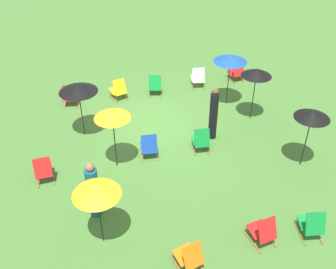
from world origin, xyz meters
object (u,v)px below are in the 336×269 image
(umbrella_4, at_px, (313,114))
(umbrella_5, at_px, (257,72))
(deckchair_9, at_px, (189,257))
(umbrella_0, at_px, (96,189))
(deckchair_1, at_px, (201,140))
(person_1, at_px, (93,191))
(deckchair_2, at_px, (312,224))
(deckchair_6, at_px, (263,231))
(deckchair_7, at_px, (155,85))
(umbrella_3, at_px, (230,58))
(deckchair_0, at_px, (43,170))
(deckchair_8, at_px, (70,96))
(deckchair_10, at_px, (236,72))
(umbrella_2, at_px, (112,115))
(person_0, at_px, (213,115))
(deckchair_4, at_px, (198,78))
(umbrella_1, at_px, (78,88))
(deckchair_3, at_px, (149,146))
(deckchair_5, at_px, (118,90))

(umbrella_4, distance_m, umbrella_5, 2.81)
(deckchair_9, height_order, umbrella_0, umbrella_0)
(deckchair_1, distance_m, person_1, 4.06)
(umbrella_5, xyz_separation_m, person_1, (6.06, 2.84, -1.01))
(umbrella_0, bearing_deg, deckchair_2, 163.66)
(deckchair_2, relative_size, deckchair_6, 1.02)
(deckchair_7, xyz_separation_m, umbrella_3, (-2.34, 1.58, 1.50))
(deckchair_0, height_order, umbrella_4, umbrella_4)
(umbrella_0, bearing_deg, deckchair_9, 141.24)
(deckchair_8, distance_m, deckchair_10, 6.79)
(deckchair_6, height_order, umbrella_2, umbrella_2)
(deckchair_7, height_order, umbrella_0, umbrella_0)
(umbrella_5, bearing_deg, deckchair_2, 77.69)
(umbrella_5, height_order, person_0, umbrella_5)
(deckchair_8, bearing_deg, umbrella_3, 177.39)
(deckchair_4, bearing_deg, umbrella_2, 56.24)
(umbrella_2, distance_m, person_1, 2.25)
(deckchair_0, xyz_separation_m, deckchair_9, (-2.90, 4.13, 0.00))
(deckchair_6, bearing_deg, umbrella_1, -65.56)
(deckchair_3, relative_size, deckchair_8, 0.97)
(deckchair_4, distance_m, deckchair_8, 5.07)
(umbrella_0, bearing_deg, umbrella_1, -93.16)
(person_0, bearing_deg, person_1, 5.39)
(deckchair_7, bearing_deg, umbrella_1, 48.04)
(umbrella_2, bearing_deg, deckchair_5, -103.47)
(deckchair_10, relative_size, umbrella_5, 0.43)
(deckchair_0, bearing_deg, deckchair_8, -106.88)
(deckchair_0, height_order, umbrella_2, umbrella_2)
(deckchair_8, bearing_deg, deckchair_9, 116.47)
(deckchair_5, xyz_separation_m, umbrella_2, (0.95, 3.96, 1.46))
(deckchair_1, distance_m, umbrella_2, 3.08)
(deckchair_1, bearing_deg, deckchair_8, -40.05)
(deckchair_3, height_order, umbrella_1, umbrella_1)
(deckchair_10, height_order, umbrella_5, umbrella_5)
(deckchair_5, height_order, umbrella_0, umbrella_0)
(deckchair_0, height_order, deckchair_5, same)
(deckchair_7, bearing_deg, deckchair_10, -162.73)
(deckchair_0, distance_m, deckchair_3, 3.19)
(deckchair_8, xyz_separation_m, umbrella_4, (-6.19, 5.81, 1.44))
(deckchair_6, xyz_separation_m, umbrella_2, (2.73, -3.97, 1.46))
(deckchair_8, bearing_deg, deckchair_5, -168.47)
(deckchair_3, bearing_deg, deckchair_4, -121.60)
(deckchair_4, bearing_deg, deckchair_7, 15.17)
(deckchair_6, xyz_separation_m, person_0, (-0.61, -4.42, 0.52))
(deckchair_9, bearing_deg, umbrella_0, -51.79)
(umbrella_0, bearing_deg, person_1, -89.86)
(deckchair_0, distance_m, deckchair_8, 4.25)
(deckchair_0, relative_size, deckchair_8, 0.97)
(deckchair_5, xyz_separation_m, deckchair_8, (1.81, -0.12, 0.00))
(deckchair_1, relative_size, deckchair_10, 1.00)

